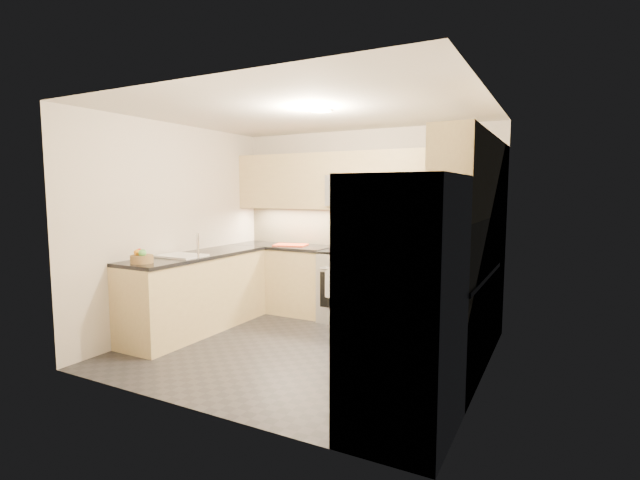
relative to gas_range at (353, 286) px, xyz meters
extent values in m
cube|color=#232328|center=(0.00, -1.28, -0.46)|extent=(3.60, 3.20, 0.00)
cube|color=beige|center=(0.00, -1.28, 2.04)|extent=(3.60, 3.20, 0.02)
cube|color=beige|center=(0.00, 0.32, 0.79)|extent=(3.60, 0.02, 2.50)
cube|color=beige|center=(0.00, -2.88, 0.79)|extent=(3.60, 0.02, 2.50)
cube|color=beige|center=(-1.80, -1.28, 0.79)|extent=(0.02, 3.20, 2.50)
cube|color=beige|center=(1.80, -1.28, 0.79)|extent=(0.02, 3.20, 2.50)
cube|color=tan|center=(-1.09, 0.02, -0.01)|extent=(1.42, 0.60, 0.90)
cube|color=tan|center=(1.09, 0.02, -0.01)|extent=(1.42, 0.60, 0.90)
cube|color=tan|center=(1.50, -1.12, -0.01)|extent=(0.60, 1.70, 0.90)
cube|color=tan|center=(-1.50, -1.28, -0.01)|extent=(0.60, 2.00, 0.90)
cube|color=black|center=(-1.09, 0.02, 0.47)|extent=(1.42, 0.63, 0.04)
cube|color=black|center=(1.09, 0.02, 0.47)|extent=(1.42, 0.63, 0.04)
cube|color=black|center=(1.50, -1.12, 0.47)|extent=(0.63, 1.70, 0.04)
cube|color=black|center=(-1.50, -1.28, 0.47)|extent=(0.63, 2.00, 0.04)
cube|color=tan|center=(0.00, 0.15, 1.37)|extent=(3.60, 0.35, 0.75)
cube|color=tan|center=(1.62, -1.00, 1.37)|extent=(0.35, 1.95, 0.75)
cube|color=#C1B28B|center=(0.00, 0.32, 0.74)|extent=(3.60, 0.01, 0.51)
cube|color=#C1B28B|center=(1.80, -0.82, 0.74)|extent=(0.01, 2.30, 0.51)
cube|color=#A8ABB1|center=(0.00, 0.00, 0.00)|extent=(0.76, 0.65, 0.91)
cube|color=black|center=(0.00, 0.00, 0.46)|extent=(0.76, 0.65, 0.03)
cube|color=black|center=(0.00, -0.33, -0.01)|extent=(0.62, 0.02, 0.45)
cylinder|color=#B2B5BA|center=(0.00, -0.35, 0.26)|extent=(0.60, 0.02, 0.02)
cube|color=#929499|center=(0.00, 0.12, 1.24)|extent=(0.76, 0.40, 0.40)
cube|color=black|center=(0.00, -0.08, 1.24)|extent=(0.60, 0.01, 0.28)
cube|color=#A5A8AD|center=(1.45, -2.43, 0.45)|extent=(0.70, 0.90, 1.80)
cylinder|color=#B2B5BA|center=(1.08, -2.61, 0.49)|extent=(0.02, 0.02, 1.20)
cylinder|color=#B2B5BA|center=(1.08, -2.25, 0.49)|extent=(0.02, 0.02, 1.20)
cube|color=white|center=(-1.50, -1.53, 0.42)|extent=(0.52, 0.38, 0.16)
cylinder|color=silver|center=(-1.24, -1.53, 0.62)|extent=(0.03, 0.03, 0.28)
cylinder|color=#67A647|center=(1.46, -0.03, 0.56)|extent=(0.30, 0.30, 0.14)
cube|color=red|center=(-0.96, 0.02, 0.49)|extent=(0.50, 0.40, 0.01)
cylinder|color=olive|center=(-1.50, -2.08, 0.53)|extent=(0.24, 0.24, 0.08)
sphere|color=red|center=(-1.55, -2.07, 0.60)|extent=(0.07, 0.07, 0.07)
sphere|color=#57B74E|center=(-1.45, -2.11, 0.60)|extent=(0.08, 0.08, 0.08)
cube|color=silver|center=(-0.14, -0.37, 0.10)|extent=(0.20, 0.09, 0.39)
cube|color=#344B8F|center=(0.18, -0.37, 0.10)|extent=(0.16, 0.08, 0.32)
sphere|color=orange|center=(-1.53, -2.11, 0.60)|extent=(0.07, 0.07, 0.07)
camera|label=1|loc=(2.40, -5.45, 1.23)|focal=26.00mm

